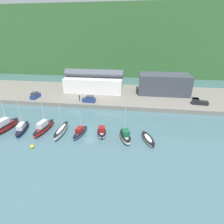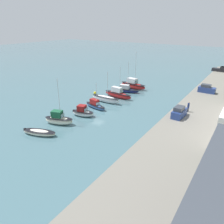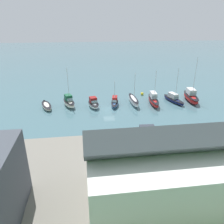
# 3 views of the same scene
# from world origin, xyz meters

# --- Properties ---
(ground_plane) EXTENTS (320.00, 320.00, 0.00)m
(ground_plane) POSITION_xyz_m (0.00, 0.00, 0.00)
(ground_plane) COLOR #476B75
(hillside_backdrop) EXTENTS (240.00, 56.54, 36.03)m
(hillside_backdrop) POSITION_xyz_m (0.00, 88.16, 18.02)
(hillside_backdrop) COLOR #386633
(hillside_backdrop) RESTS_ON ground_plane
(quay_promenade) EXTENTS (128.51, 25.94, 1.27)m
(quay_promenade) POSITION_xyz_m (0.00, 27.05, 0.64)
(quay_promenade) COLOR gray
(quay_promenade) RESTS_ON ground_plane
(harbor_clubhouse) EXTENTS (22.24, 8.76, 8.50)m
(harbor_clubhouse) POSITION_xyz_m (-5.32, 28.60, 4.36)
(harbor_clubhouse) COLOR white
(harbor_clubhouse) RESTS_ON quay_promenade
(yacht_club_building) EXTENTS (18.01, 9.57, 7.15)m
(yacht_club_building) POSITION_xyz_m (20.83, 29.61, 4.85)
(yacht_club_building) COLOR #3D424C
(yacht_club_building) RESTS_ON quay_promenade
(moored_boat_0) EXTENTS (3.29, 8.62, 10.68)m
(moored_boat_0) POSITION_xyz_m (-20.40, -2.18, 1.14)
(moored_boat_0) COLOR red
(moored_boat_0) RESTS_ON ground_plane
(moored_boat_1) EXTENTS (3.60, 7.72, 8.38)m
(moored_boat_1) POSITION_xyz_m (-15.95, -2.14, 0.77)
(moored_boat_1) COLOR navy
(moored_boat_1) RESTS_ON ground_plane
(moored_boat_2) EXTENTS (2.47, 8.39, 8.13)m
(moored_boat_2) POSITION_xyz_m (-10.68, -1.44, 1.04)
(moored_boat_2) COLOR red
(moored_boat_2) RESTS_ON ground_plane
(moored_boat_3) EXTENTS (1.59, 7.81, 7.63)m
(moored_boat_3) POSITION_xyz_m (-6.01, -2.03, 0.90)
(moored_boat_3) COLOR silver
(moored_boat_3) RESTS_ON ground_plane
(moored_boat_4) EXTENTS (2.74, 6.34, 5.95)m
(moored_boat_4) POSITION_xyz_m (-1.49, -1.81, 0.75)
(moored_boat_4) COLOR #33568E
(moored_boat_4) RESTS_ON ground_plane
(moored_boat_5) EXTENTS (3.10, 5.09, 2.34)m
(moored_boat_5) POSITION_xyz_m (3.48, -1.28, 0.84)
(moored_boat_5) COLOR white
(moored_boat_5) RESTS_ON ground_plane
(moored_boat_6) EXTENTS (3.73, 6.01, 9.01)m
(moored_boat_6) POSITION_xyz_m (9.03, -2.58, 1.02)
(moored_boat_6) COLOR white
(moored_boat_6) RESTS_ON ground_plane
(moored_boat_7) EXTENTS (3.68, 6.43, 0.92)m
(moored_boat_7) POSITION_xyz_m (14.05, -2.21, 0.49)
(moored_boat_7) COLOR white
(moored_boat_7) RESTS_ON ground_plane
(parked_car_0) EXTENTS (4.29, 2.02, 2.16)m
(parked_car_0) POSITION_xyz_m (-4.15, 16.49, 2.19)
(parked_car_0) COLOR navy
(parked_car_0) RESTS_ON quay_promenade
(parked_car_1) EXTENTS (1.84, 4.22, 2.16)m
(parked_car_1) POSITION_xyz_m (-23.69, 17.60, 2.19)
(parked_car_1) COLOR navy
(parked_car_1) RESTS_ON quay_promenade
(pickup_truck_1) EXTENTS (4.88, 2.35, 1.90)m
(pickup_truck_1) POSITION_xyz_m (30.63, 19.52, 2.09)
(pickup_truck_1) COLOR black
(pickup_truck_1) RESTS_ON quay_promenade
(person_on_quay) EXTENTS (0.40, 0.40, 2.14)m
(person_on_quay) POSITION_xyz_m (-7.68, 17.23, 2.37)
(person_on_quay) COLOR #232838
(person_on_quay) RESTS_ON quay_promenade
(mooring_buoy_0) EXTENTS (0.77, 0.77, 0.77)m
(mooring_buoy_0) POSITION_xyz_m (-9.80, -8.21, 0.38)
(mooring_buoy_0) COLOR yellow
(mooring_buoy_0) RESTS_ON ground_plane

